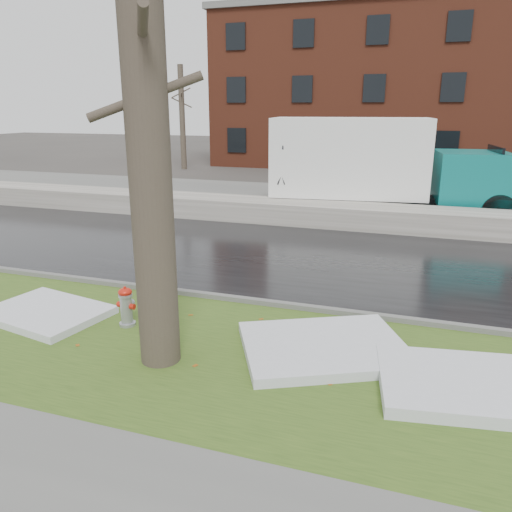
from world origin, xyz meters
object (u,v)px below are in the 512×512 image
(fire_hydrant, at_px, (126,305))
(worker, at_px, (282,171))
(box_truck, at_px, (380,165))
(tree, at_px, (146,103))

(fire_hydrant, height_order, worker, worker)
(fire_hydrant, distance_m, box_truck, 12.12)
(fire_hydrant, xyz_separation_m, box_truck, (3.39, 11.55, 1.44))
(fire_hydrant, bearing_deg, worker, 93.91)
(box_truck, bearing_deg, fire_hydrant, -113.43)
(tree, bearing_deg, box_truck, 80.15)
(fire_hydrant, xyz_separation_m, worker, (0.10, 10.05, 1.27))
(fire_hydrant, xyz_separation_m, tree, (1.22, -0.96, 3.50))
(tree, distance_m, box_truck, 12.86)
(worker, bearing_deg, tree, 86.50)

